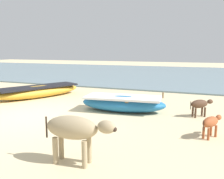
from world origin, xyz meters
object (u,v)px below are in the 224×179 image
fishing_boat_3 (123,103)px  calf_near_rust (211,123)px  calf_far_dark (200,104)px  fishing_boat_0 (39,91)px  cow_adult_dun (74,130)px

fishing_boat_3 → calf_near_rust: size_ratio=4.02×
calf_near_rust → fishing_boat_3: bearing=89.4°
calf_near_rust → calf_far_dark: calf_far_dark is taller
fishing_boat_0 → calf_near_rust: size_ratio=5.39×
fishing_boat_3 → calf_far_dark: 2.63m
fishing_boat_3 → cow_adult_dun: 4.24m
calf_far_dark → fishing_boat_0: bearing=133.5°
fishing_boat_0 → cow_adult_dun: 7.22m
fishing_boat_0 → cow_adult_dun: size_ratio=2.89×
cow_adult_dun → calf_near_rust: 3.52m
fishing_boat_0 → calf_far_dark: (7.16, -0.76, 0.12)m
cow_adult_dun → calf_near_rust: cow_adult_dun is taller
fishing_boat_0 → calf_far_dark: bearing=109.8°
fishing_boat_0 → calf_near_rust: 7.95m
cow_adult_dun → calf_near_rust: bearing=40.8°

